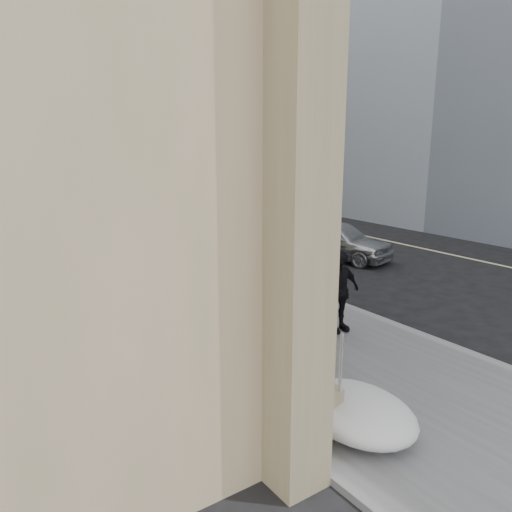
% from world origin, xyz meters
% --- Properties ---
extents(ground, '(140.00, 140.00, 0.00)m').
position_xyz_m(ground, '(0.00, 0.00, 0.00)').
color(ground, black).
rests_on(ground, ground).
extents(sidewalk, '(5.00, 80.00, 0.12)m').
position_xyz_m(sidewalk, '(0.00, 10.00, 0.06)').
color(sidewalk, '#4E4D50').
rests_on(sidewalk, ground).
extents(curb, '(0.24, 80.00, 0.12)m').
position_xyz_m(curb, '(2.62, 10.00, 0.06)').
color(curb, slate).
rests_on(curb, ground).
extents(lane_line, '(0.15, 70.00, 0.01)m').
position_xyz_m(lane_line, '(10.50, 10.00, 0.01)').
color(lane_line, '#BFB78C').
rests_on(lane_line, ground).
extents(far_podium, '(2.00, 80.00, 4.00)m').
position_xyz_m(far_podium, '(15.50, 10.00, 2.00)').
color(far_podium, '#807152').
rests_on(far_podium, ground).
extents(streetlight_mid, '(1.71, 0.24, 8.00)m').
position_xyz_m(streetlight_mid, '(2.74, 14.00, 4.58)').
color(streetlight_mid, '#2D2D30').
rests_on(streetlight_mid, ground).
extents(streetlight_far, '(1.71, 0.24, 8.00)m').
position_xyz_m(streetlight_far, '(2.74, 34.00, 4.58)').
color(streetlight_far, '#2D2D30').
rests_on(streetlight_far, ground).
extents(traffic_signal, '(4.10, 0.22, 6.00)m').
position_xyz_m(traffic_signal, '(2.07, 22.00, 4.00)').
color(traffic_signal, '#2D2D30').
rests_on(traffic_signal, ground).
extents(snow_bank, '(1.70, 18.10, 0.76)m').
position_xyz_m(snow_bank, '(-1.42, 8.11, 0.47)').
color(snow_bank, silver).
rests_on(snow_bank, sidewalk).
extents(mounted_horse_left, '(1.36, 2.39, 2.62)m').
position_xyz_m(mounted_horse_left, '(-1.27, 4.28, 1.15)').
color(mounted_horse_left, '#4D3117').
rests_on(mounted_horse_left, sidewalk).
extents(mounted_horse_right, '(1.89, 2.04, 2.62)m').
position_xyz_m(mounted_horse_right, '(0.08, 5.31, 1.20)').
color(mounted_horse_right, '#3E2411').
rests_on(mounted_horse_right, sidewalk).
extents(pedestrian, '(1.17, 0.59, 1.92)m').
position_xyz_m(pedestrian, '(1.16, 1.11, 1.08)').
color(pedestrian, black).
rests_on(pedestrian, sidewalk).
extents(car_silver, '(2.83, 4.59, 1.46)m').
position_xyz_m(car_silver, '(6.38, 6.59, 0.73)').
color(car_silver, '#9DA0A4').
rests_on(car_silver, ground).
extents(car_grey, '(3.05, 4.70, 1.27)m').
position_xyz_m(car_grey, '(11.28, 19.24, 0.63)').
color(car_grey, '#585B60').
rests_on(car_grey, ground).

